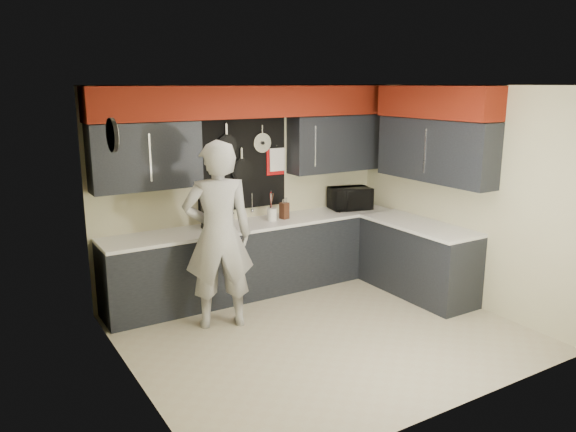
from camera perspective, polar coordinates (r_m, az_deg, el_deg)
ground at (r=6.18m, az=3.51°, el=-11.75°), size 4.00×4.00×0.00m
back_wall_assembly at (r=7.00m, az=-3.77°, el=8.32°), size 4.00×0.36×2.60m
right_wall_assembly at (r=7.05m, az=15.04°, el=7.38°), size 0.36×3.50×2.60m
left_wall_assembly at (r=4.92m, az=-15.80°, el=-2.30°), size 0.05×3.50×2.60m
base_cabinets at (r=7.14m, az=1.61°, el=-4.27°), size 3.95×2.20×0.92m
microwave at (r=7.79m, az=6.32°, el=1.79°), size 0.61×0.48×0.30m
knife_block at (r=7.20m, az=-0.38°, el=0.55°), size 0.11×0.11×0.21m
utensil_crock at (r=7.11m, az=-1.64°, el=0.18°), size 0.12×0.12×0.16m
coffee_maker at (r=6.75m, az=-7.77°, el=0.30°), size 0.22×0.26×0.37m
person at (r=6.06m, az=-7.08°, el=-1.99°), size 0.86×0.70×2.05m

